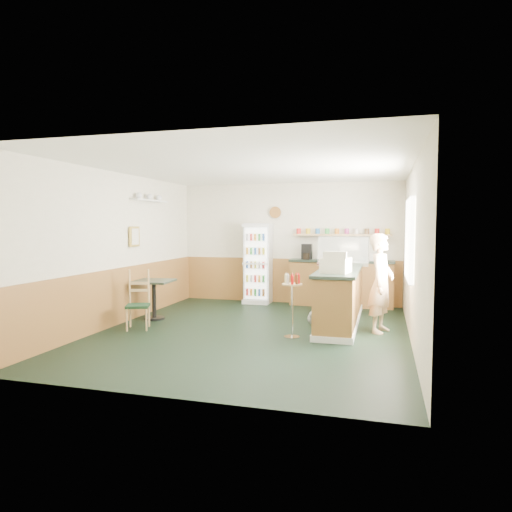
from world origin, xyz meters
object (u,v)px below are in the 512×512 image
(shopkeeper, at_px, (381,283))
(cafe_table, at_px, (154,292))
(display_case, at_px, (343,251))
(condiment_stand, at_px, (292,295))
(cash_register, at_px, (336,265))
(cafe_chair, at_px, (140,298))
(drinks_fridge, at_px, (258,263))

(shopkeeper, distance_m, cafe_table, 4.11)
(shopkeeper, xyz_separation_m, cafe_table, (-4.10, -0.07, -0.30))
(display_case, height_order, condiment_stand, display_case)
(display_case, distance_m, cash_register, 1.42)
(display_case, xyz_separation_m, cafe_chair, (-3.27, -1.80, -0.75))
(shopkeeper, relative_size, cafe_table, 2.21)
(drinks_fridge, height_order, shopkeeper, drinks_fridge)
(cafe_table, bearing_deg, display_case, 17.56)
(drinks_fridge, xyz_separation_m, cafe_chair, (-1.27, -2.99, -0.38))
(display_case, bearing_deg, cafe_chair, -151.16)
(drinks_fridge, xyz_separation_m, cafe_table, (-1.40, -2.26, -0.38))
(display_case, height_order, shopkeeper, shopkeeper)
(drinks_fridge, relative_size, display_case, 1.92)
(cash_register, height_order, condiment_stand, cash_register)
(display_case, relative_size, shopkeeper, 0.57)
(cash_register, bearing_deg, display_case, 99.85)
(cash_register, relative_size, condiment_stand, 0.44)
(display_case, bearing_deg, cash_register, -90.00)
(condiment_stand, height_order, cafe_table, condiment_stand)
(cash_register, xyz_separation_m, shopkeeper, (0.70, 0.41, -0.32))
(shopkeeper, xyz_separation_m, cafe_chair, (-3.97, -0.80, -0.29))
(cafe_chair, bearing_deg, cafe_table, 78.92)
(cafe_chair, bearing_deg, cash_register, -14.36)
(condiment_stand, distance_m, cafe_chair, 2.64)
(cafe_chair, bearing_deg, drinks_fridge, 45.88)
(shopkeeper, distance_m, cafe_chair, 4.06)
(display_case, bearing_deg, shopkeeper, -55.09)
(cash_register, xyz_separation_m, cafe_table, (-3.40, 0.34, -0.61))
(condiment_stand, height_order, cafe_chair, cafe_chair)
(drinks_fridge, relative_size, shopkeeper, 1.11)
(cash_register, bearing_deg, condiment_stand, -142.80)
(drinks_fridge, relative_size, cash_register, 4.12)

